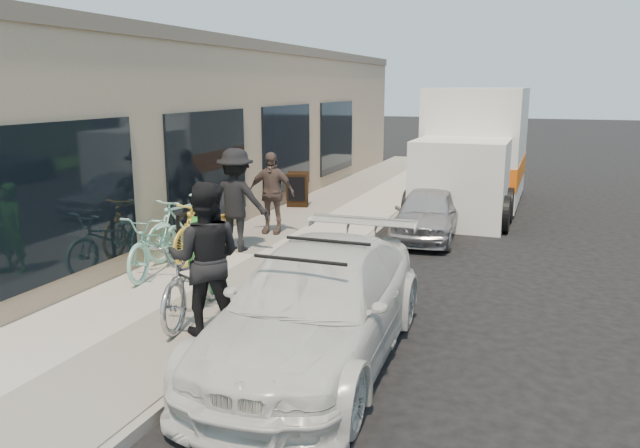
% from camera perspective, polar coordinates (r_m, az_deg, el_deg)
% --- Properties ---
extents(ground, '(120.00, 120.00, 0.00)m').
position_cam_1_polar(ground, '(8.21, -2.57, -10.30)').
color(ground, black).
rests_on(ground, ground).
extents(sidewalk, '(3.00, 34.00, 0.15)m').
position_cam_1_polar(sidewalk, '(11.55, -5.95, -3.16)').
color(sidewalk, '#B0A99E').
rests_on(sidewalk, ground).
extents(curb, '(0.12, 34.00, 0.13)m').
position_cam_1_polar(curb, '(10.98, 1.35, -3.98)').
color(curb, gray).
rests_on(curb, ground).
extents(storefront, '(3.60, 20.00, 4.22)m').
position_cam_1_polar(storefront, '(17.09, -8.52, 8.82)').
color(storefront, tan).
rests_on(storefront, ground).
extents(bike_rack, '(0.08, 0.66, 0.93)m').
position_cam_1_polar(bike_rack, '(10.95, -11.99, -0.80)').
color(bike_rack, black).
rests_on(bike_rack, sidewalk).
extents(sandwich_board, '(0.66, 0.67, 0.88)m').
position_cam_1_polar(sandwich_board, '(15.91, -2.09, 3.17)').
color(sandwich_board, '#321F0D').
rests_on(sandwich_board, sidewalk).
extents(sedan_white, '(2.07, 4.69, 1.38)m').
position_cam_1_polar(sedan_white, '(7.30, -0.33, -7.59)').
color(sedan_white, silver).
rests_on(sedan_white, ground).
extents(sedan_silver, '(1.43, 3.20, 1.07)m').
position_cam_1_polar(sedan_silver, '(13.44, 9.78, 0.97)').
color(sedan_silver, '#9F9FA4').
rests_on(sedan_silver, ground).
extents(moving_truck, '(2.43, 6.38, 3.13)m').
position_cam_1_polar(moving_truck, '(17.28, 13.93, 6.19)').
color(moving_truck, silver).
rests_on(moving_truck, ground).
extents(tandem_bike, '(1.08, 2.18, 1.10)m').
position_cam_1_polar(tandem_bike, '(8.48, -11.32, -4.76)').
color(tandem_bike, '#A8A9AB').
rests_on(tandem_bike, sidewalk).
extents(woman_rider, '(0.55, 0.36, 1.50)m').
position_cam_1_polar(woman_rider, '(9.15, -10.66, -2.15)').
color(woman_rider, green).
rests_on(woman_rider, sidewalk).
extents(man_standing, '(1.13, 1.01, 1.92)m').
position_cam_1_polar(man_standing, '(7.78, -10.42, -3.14)').
color(man_standing, black).
rests_on(man_standing, sidewalk).
extents(cruiser_bike_a, '(0.89, 1.97, 1.14)m').
position_cam_1_polar(cruiser_bike_a, '(11.49, -12.26, -0.14)').
color(cruiser_bike_a, '#91D8C3').
rests_on(cruiser_bike_a, sidewalk).
extents(cruiser_bike_b, '(0.97, 2.03, 1.02)m').
position_cam_1_polar(cruiser_bike_b, '(10.59, -14.65, -1.66)').
color(cruiser_bike_b, '#91D8C3').
rests_on(cruiser_bike_b, sidewalk).
extents(cruiser_bike_c, '(0.62, 1.88, 1.11)m').
position_cam_1_polar(cruiser_bike_c, '(11.21, -10.58, -0.46)').
color(cruiser_bike_c, gold).
rests_on(cruiser_bike_c, sidewalk).
extents(bystander_a, '(1.29, 0.81, 1.92)m').
position_cam_1_polar(bystander_a, '(11.67, -7.68, 2.18)').
color(bystander_a, black).
rests_on(bystander_a, sidewalk).
extents(bystander_b, '(1.04, 0.52, 1.71)m').
position_cam_1_polar(bystander_b, '(13.05, -4.49, 2.86)').
color(bystander_b, brown).
rests_on(bystander_b, sidewalk).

